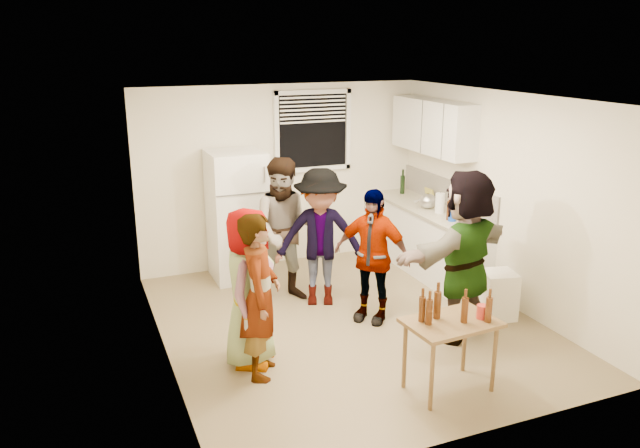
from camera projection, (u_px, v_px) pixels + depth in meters
name	position (u px, v px, depth m)	size (l,w,h in m)	color
room	(349.00, 323.00, 6.99)	(4.00, 4.50, 2.50)	white
window	(313.00, 131.00, 8.60)	(1.12, 0.10, 1.06)	white
refrigerator	(237.00, 216.00, 8.15)	(0.70, 0.70, 1.70)	white
counter_lower	(427.00, 240.00, 8.51)	(0.60, 2.20, 0.86)	white
countertop	(428.00, 208.00, 8.38)	(0.64, 2.22, 0.04)	beige
backsplash	(447.00, 192.00, 8.43)	(0.03, 2.20, 0.36)	#B9B2A8
upper_cabinets	(433.00, 126.00, 8.30)	(0.34, 1.60, 0.70)	white
kettle	(427.00, 208.00, 8.31)	(0.26, 0.22, 0.22)	silver
paper_towel	(439.00, 213.00, 8.11)	(0.12, 0.12, 0.26)	white
wine_bottle	(402.00, 194.00, 9.11)	(0.07, 0.07, 0.27)	black
beer_bottle_counter	(449.00, 220.00, 7.78)	(0.06, 0.06, 0.24)	#47230C
blue_cup	(452.00, 221.00, 7.73)	(0.10, 0.10, 0.13)	#1140BF
picture_frame	(429.00, 194.00, 8.73)	(0.02, 0.20, 0.16)	gold
trash_bin	(497.00, 296.00, 7.10)	(0.37, 0.37, 0.54)	white
serving_table	(447.00, 389.00, 5.68)	(0.80, 0.54, 0.68)	brown
beer_bottle_table	(437.00, 318.00, 5.55)	(0.07, 0.07, 0.25)	#47230C
red_cup	(481.00, 318.00, 5.54)	(0.09, 0.09, 0.13)	red
guest_grey	(251.00, 361.00, 6.17)	(0.77, 1.57, 0.50)	gray
guest_stripe	(262.00, 373.00, 5.96)	(0.58, 1.58, 0.38)	#141933
guest_back_left	(287.00, 299.00, 7.67)	(0.85, 1.76, 0.66)	brown
guest_back_right	(320.00, 302.00, 7.56)	(1.07, 1.65, 0.61)	#414045
guest_black	(370.00, 319.00, 7.12)	(0.89, 1.53, 0.37)	black
guest_orange	(459.00, 334.00, 6.74)	(1.69, 1.82, 0.54)	#C7743F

